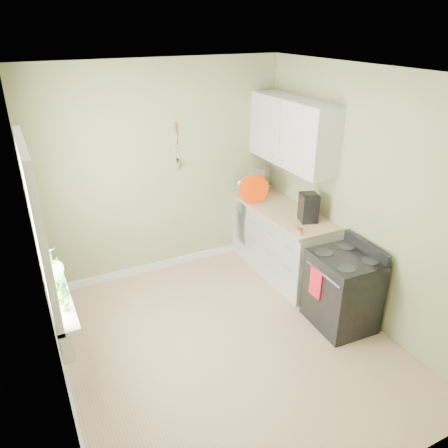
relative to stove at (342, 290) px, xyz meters
name	(u,v)px	position (x,y,z in m)	size (l,w,h in m)	color
floor	(227,345)	(-1.28, 0.23, -0.44)	(3.20, 3.60, 0.02)	tan
ceiling	(229,72)	(-1.28, 0.23, 2.28)	(3.20, 3.60, 0.02)	white
wall_back	(162,172)	(-1.28, 2.04, 0.92)	(3.20, 0.02, 2.70)	#999E6C
wall_left	(41,269)	(-2.89, 0.23, 0.92)	(0.02, 3.60, 2.70)	#999E6C
wall_right	(362,199)	(0.33, 0.23, 0.92)	(0.02, 3.60, 2.70)	#999E6C
base_cabinets	(281,242)	(0.02, 1.23, 0.01)	(0.60, 1.60, 0.87)	silver
countertop	(283,210)	(0.01, 1.23, 0.46)	(0.64, 1.60, 0.04)	tan
upper_cabinets	(292,132)	(0.15, 1.33, 1.42)	(0.35, 1.40, 0.80)	silver
window	(36,229)	(-2.86, 0.53, 1.12)	(0.06, 1.14, 1.44)	white
window_sill	(59,296)	(-2.79, 0.53, 0.45)	(0.18, 1.14, 0.04)	white
radiator	(62,331)	(-2.82, 0.48, 0.12)	(0.12, 0.50, 0.35)	white
wall_utensils	(177,154)	(-1.08, 2.01, 1.14)	(0.02, 0.14, 0.58)	tan
stove	(342,290)	(0.00, 0.00, 0.00)	(0.64, 0.71, 0.95)	black
stand_mixer	(259,179)	(0.10, 1.97, 0.64)	(0.26, 0.33, 0.36)	#B2B2B7
kettle	(239,187)	(-0.23, 1.95, 0.58)	(0.19, 0.11, 0.20)	silver
coffee_maker	(308,208)	(0.07, 0.80, 0.64)	(0.25, 0.26, 0.34)	black
red_tray	(254,189)	(-0.23, 1.56, 0.68)	(0.39, 0.39, 0.02)	#BF2D00
jar	(300,232)	(-0.23, 0.53, 0.52)	(0.07, 0.07, 0.08)	#B8AB97
plant_a	(62,296)	(-2.78, 0.26, 0.62)	(0.15, 0.10, 0.29)	#3D7A2D
plant_b	(58,281)	(-2.78, 0.50, 0.63)	(0.17, 0.14, 0.31)	#3D7A2D
plant_c	(52,261)	(-2.78, 0.88, 0.63)	(0.17, 0.17, 0.30)	#3D7A2D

